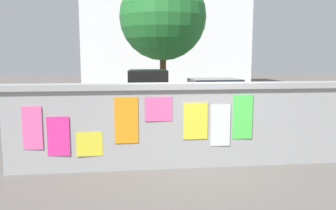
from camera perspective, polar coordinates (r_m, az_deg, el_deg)
ground at (r=15.15m, az=-1.40°, el=-0.71°), size 60.00×60.00×0.00m
poster_wall at (r=7.19m, az=4.76°, el=-3.09°), size 7.80×0.42×1.73m
auto_rickshaw_truck at (r=11.13m, az=-8.40°, el=0.78°), size 3.68×1.70×1.85m
car_parked at (r=14.09m, az=8.19°, el=1.56°), size 3.86×1.85×1.40m
motorcycle at (r=10.90m, az=16.97°, el=-1.95°), size 1.90×0.56×0.87m
bicycle_near at (r=9.19m, az=13.19°, el=-4.22°), size 1.65×0.61×0.95m
person_walking at (r=8.46m, az=-14.96°, el=-1.03°), size 0.46×0.46×1.62m
person_bystander at (r=9.60m, az=22.98°, el=-0.36°), size 0.44×0.44×1.62m
tree_roadside at (r=17.20m, az=-0.84°, el=14.17°), size 4.15×4.15×6.23m
building_background at (r=28.14m, az=-0.42°, el=11.64°), size 13.11×4.33×8.19m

